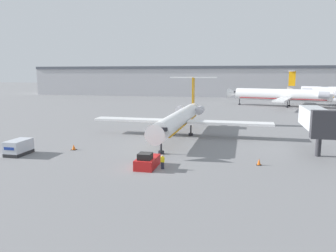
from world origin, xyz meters
TOP-DOWN VIEW (x-y plane):
  - ground_plane at (0.00, 0.00)m, footprint 600.00×600.00m
  - terminal_building at (0.00, 120.00)m, footprint 180.00×16.80m
  - airplane_main at (0.13, 20.01)m, footprint 30.40×30.91m
  - pushback_tug at (0.02, 0.68)m, footprint 2.08×4.04m
  - luggage_cart at (-17.97, 2.51)m, footprint 2.06×3.66m
  - worker_near_tug at (1.87, 0.41)m, footprint 0.40×0.24m
  - traffic_cone_left at (-12.38, 6.62)m, footprint 0.69×0.69m
  - traffic_cone_right at (12.38, 4.41)m, footprint 0.56×0.56m
  - airplane_parked_far_right at (23.28, 75.58)m, footprint 36.17×35.05m
  - jet_bridge at (19.93, 12.60)m, footprint 3.20×11.63m

SIDE VIEW (x-z plane):
  - ground_plane at x=0.00m, z-range 0.00..0.00m
  - traffic_cone_left at x=-12.38m, z-range -0.02..0.75m
  - traffic_cone_right at x=12.38m, z-range -0.02..0.76m
  - pushback_tug at x=0.02m, z-range -0.24..1.60m
  - worker_near_tug at x=1.87m, z-range 0.03..1.67m
  - luggage_cart at x=-17.97m, z-range 0.00..1.96m
  - airplane_main at x=0.13m, z-range -1.78..7.99m
  - airplane_parked_far_right at x=23.28m, z-range -1.59..9.13m
  - jet_bridge at x=19.93m, z-range 1.35..7.54m
  - terminal_building at x=0.00m, z-range 0.03..13.75m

